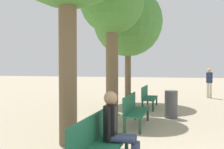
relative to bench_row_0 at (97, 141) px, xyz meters
name	(u,v)px	position (x,y,z in m)	size (l,w,h in m)	color
bench_row_0	(97,141)	(0.00, 0.00, 0.00)	(0.49, 1.74, 0.90)	#1E6042
bench_row_1	(134,108)	(0.00, 3.31, 0.00)	(0.49, 1.74, 0.90)	#1E6042
bench_row_2	(148,96)	(0.00, 6.61, 0.00)	(0.49, 1.74, 0.90)	#1E6042
tree_row_1	(112,5)	(-1.09, 4.97, 3.41)	(2.31, 2.31, 5.19)	brown
tree_row_2	(128,22)	(-1.09, 7.89, 3.30)	(3.23, 3.23, 5.44)	brown
person_seated	(117,127)	(0.24, 0.33, 0.17)	(0.61, 0.34, 1.27)	#384260
pedestrian_near	(209,81)	(2.87, 10.86, 0.43)	(0.33, 0.29, 1.64)	beige
trash_bin	(171,104)	(1.00, 4.74, -0.05)	(0.42, 0.42, 0.91)	#4C4C51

